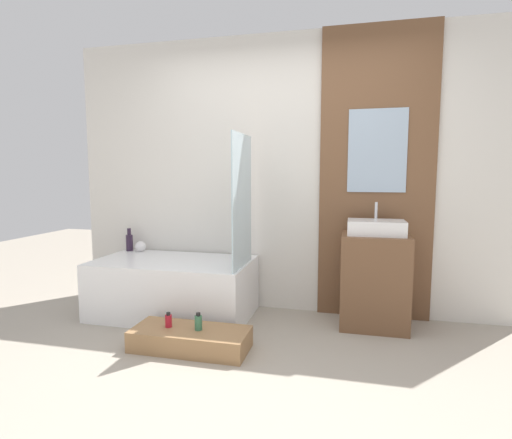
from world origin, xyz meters
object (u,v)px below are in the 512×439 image
object	(u,v)px
sink	(376,227)
bottle_soap_secondary	(198,322)
vase_tall_dark	(129,242)
bottle_soap_primary	(168,320)
bathtub	(174,287)
vase_round_light	(141,246)
wooden_step_bench	(190,339)

from	to	relation	value
sink	bottle_soap_secondary	bearing A→B (deg)	-148.05
vase_tall_dark	bottle_soap_primary	bearing A→B (deg)	-47.12
bathtub	vase_round_light	size ratio (longest dim) A/B	13.44
wooden_step_bench	vase_tall_dark	xyz separation A→B (m)	(-1.07, 0.96, 0.54)
vase_round_light	wooden_step_bench	bearing A→B (deg)	-45.31
wooden_step_bench	bottle_soap_secondary	world-z (taller)	bottle_soap_secondary
bathtub	wooden_step_bench	size ratio (longest dim) A/B	1.63
bottle_soap_secondary	vase_round_light	bearing A→B (deg)	136.64
bathtub	bottle_soap_primary	size ratio (longest dim) A/B	12.64
bottle_soap_secondary	vase_tall_dark	bearing A→B (deg)	139.70
bottle_soap_primary	vase_round_light	bearing A→B (deg)	128.79
vase_round_light	bottle_soap_primary	size ratio (longest dim) A/B	0.94
bathtub	sink	xyz separation A→B (m)	(1.79, 0.15, 0.60)
bottle_soap_secondary	bathtub	bearing A→B (deg)	127.72
bathtub	bottle_soap_secondary	world-z (taller)	bathtub
wooden_step_bench	sink	bearing A→B (deg)	30.68
bathtub	bottle_soap_secondary	bearing A→B (deg)	-52.28
vase_round_light	bottle_soap_primary	distance (m)	1.27
wooden_step_bench	bottle_soap_primary	size ratio (longest dim) A/B	7.73
wooden_step_bench	sink	world-z (taller)	sink
wooden_step_bench	sink	xyz separation A→B (m)	(1.36, 0.80, 0.78)
vase_tall_dark	bottle_soap_secondary	world-z (taller)	vase_tall_dark
vase_tall_dark	bottle_soap_secondary	xyz separation A→B (m)	(1.14, -0.96, -0.40)
wooden_step_bench	vase_tall_dark	distance (m)	1.54
vase_tall_dark	sink	bearing A→B (deg)	-3.77
wooden_step_bench	sink	size ratio (longest dim) A/B	1.87
bottle_soap_primary	bottle_soap_secondary	xyz separation A→B (m)	(0.24, 0.00, 0.01)
vase_round_light	bottle_soap_primary	world-z (taller)	vase_round_light
bathtub	vase_round_light	xyz separation A→B (m)	(-0.50, 0.29, 0.31)
bathtub	wooden_step_bench	distance (m)	0.81
sink	vase_round_light	size ratio (longest dim) A/B	4.39
vase_round_light	bottle_soap_primary	xyz separation A→B (m)	(0.76, -0.95, -0.37)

